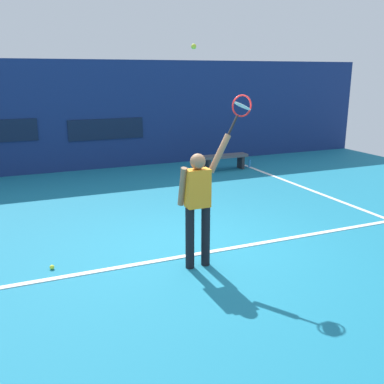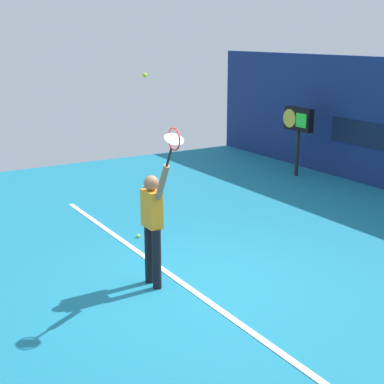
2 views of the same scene
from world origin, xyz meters
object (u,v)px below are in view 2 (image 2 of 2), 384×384
(tennis_racket, at_px, (173,141))
(spare_ball, at_px, (138,236))
(tennis_player, at_px, (153,221))
(tennis_ball, at_px, (145,75))
(scoreboard_clock, at_px, (298,123))

(tennis_racket, xyz_separation_m, spare_ball, (-2.65, 0.73, -2.26))
(tennis_player, bearing_deg, tennis_racket, -0.38)
(tennis_racket, height_order, tennis_ball, tennis_ball)
(tennis_racket, relative_size, scoreboard_clock, 0.34)
(tennis_ball, height_order, spare_ball, tennis_ball)
(tennis_player, distance_m, tennis_racket, 1.43)
(tennis_ball, bearing_deg, tennis_racket, 2.54)
(tennis_ball, distance_m, spare_ball, 3.69)
(tennis_ball, xyz_separation_m, spare_ball, (-1.92, 0.76, -3.06))
(tennis_player, xyz_separation_m, tennis_ball, (-0.08, -0.04, 2.08))
(tennis_player, xyz_separation_m, spare_ball, (-2.00, 0.72, -0.98))
(tennis_player, distance_m, tennis_ball, 2.09)
(tennis_racket, bearing_deg, spare_ball, 164.67)
(scoreboard_clock, bearing_deg, spare_ball, -68.98)
(tennis_racket, xyz_separation_m, tennis_ball, (-0.73, -0.03, 0.80))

